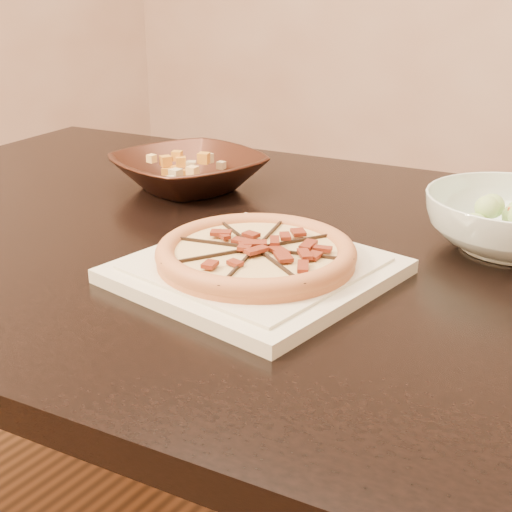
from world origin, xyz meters
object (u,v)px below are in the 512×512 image
object	(u,v)px
pizza	(256,253)
dining_table	(245,289)
plate	(256,270)
bronze_bowl	(189,172)

from	to	relation	value
pizza	dining_table	bearing A→B (deg)	130.54
dining_table	plate	bearing A→B (deg)	-49.45
dining_table	plate	distance (m)	0.19
dining_table	plate	xyz separation A→B (m)	(0.11, -0.13, 0.10)
dining_table	pizza	bearing A→B (deg)	-49.46
pizza	plate	bearing A→B (deg)	7.53
dining_table	pizza	distance (m)	0.21
pizza	bronze_bowl	distance (m)	0.42
plate	bronze_bowl	distance (m)	0.42
plate	pizza	bearing A→B (deg)	-172.47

